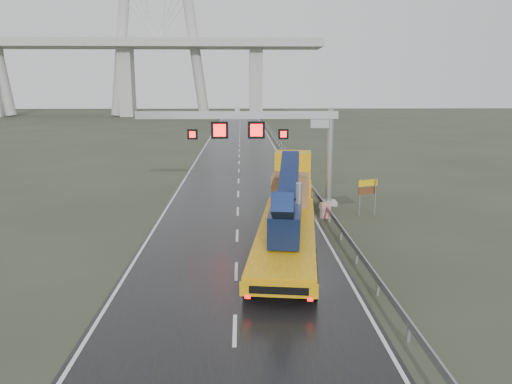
{
  "coord_description": "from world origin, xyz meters",
  "views": [
    {
      "loc": [
        0.28,
        -18.9,
        8.74
      ],
      "look_at": [
        1.07,
        7.6,
        3.2
      ],
      "focal_mm": 35.0,
      "sensor_mm": 36.0,
      "label": 1
    }
  ],
  "objects_px": {
    "exit_sign_pair": "(368,190)",
    "striped_barrier": "(325,210)",
    "sign_gantry": "(266,131)",
    "heavy_haul_truck": "(289,200)"
  },
  "relations": [
    {
      "from": "exit_sign_pair",
      "to": "striped_barrier",
      "type": "height_order",
      "value": "exit_sign_pair"
    },
    {
      "from": "sign_gantry",
      "to": "striped_barrier",
      "type": "height_order",
      "value": "sign_gantry"
    },
    {
      "from": "sign_gantry",
      "to": "exit_sign_pair",
      "type": "height_order",
      "value": "sign_gantry"
    },
    {
      "from": "sign_gantry",
      "to": "heavy_haul_truck",
      "type": "bearing_deg",
      "value": -79.8
    },
    {
      "from": "heavy_haul_truck",
      "to": "sign_gantry",
      "type": "bearing_deg",
      "value": 107.61
    },
    {
      "from": "sign_gantry",
      "to": "striped_barrier",
      "type": "distance_m",
      "value": 7.53
    },
    {
      "from": "heavy_haul_truck",
      "to": "striped_barrier",
      "type": "relative_size",
      "value": 18.97
    },
    {
      "from": "heavy_haul_truck",
      "to": "exit_sign_pair",
      "type": "bearing_deg",
      "value": 35.85
    },
    {
      "from": "sign_gantry",
      "to": "striped_barrier",
      "type": "bearing_deg",
      "value": -45.71
    },
    {
      "from": "sign_gantry",
      "to": "striped_barrier",
      "type": "xyz_separation_m",
      "value": [
        3.9,
        -3.99,
        -5.07
      ]
    }
  ]
}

